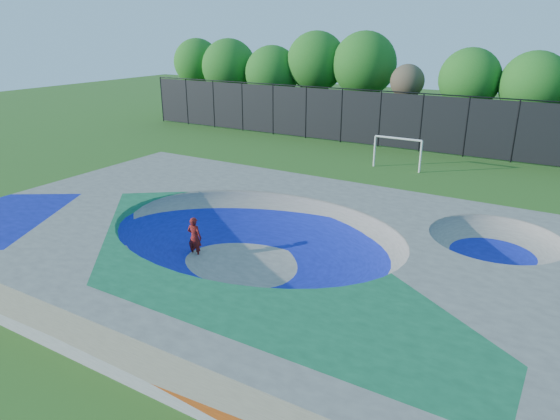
# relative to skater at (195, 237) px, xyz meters

# --- Properties ---
(ground) EXTENTS (120.00, 120.00, 0.00)m
(ground) POSITION_rel_skater_xyz_m (2.35, 0.48, -0.80)
(ground) COLOR #295617
(ground) RESTS_ON ground
(skate_deck) EXTENTS (22.00, 14.00, 1.50)m
(skate_deck) POSITION_rel_skater_xyz_m (2.35, 0.48, -0.05)
(skate_deck) COLOR gray
(skate_deck) RESTS_ON ground
(skater) EXTENTS (0.62, 0.44, 1.60)m
(skater) POSITION_rel_skater_xyz_m (0.00, 0.00, 0.00)
(skater) COLOR red
(skater) RESTS_ON ground
(skateboard) EXTENTS (0.80, 0.32, 0.05)m
(skateboard) POSITION_rel_skater_xyz_m (0.00, 0.00, -0.77)
(skateboard) COLOR black
(skateboard) RESTS_ON ground
(soccer_goal) EXTENTS (3.00, 0.12, 1.98)m
(soccer_goal) POSITION_rel_skater_xyz_m (2.50, 16.05, 0.57)
(soccer_goal) COLOR silver
(soccer_goal) RESTS_ON ground
(fence) EXTENTS (48.09, 0.09, 4.04)m
(fence) POSITION_rel_skater_xyz_m (2.35, 21.48, 1.30)
(fence) COLOR black
(fence) RESTS_ON ground
(treeline) EXTENTS (53.31, 7.38, 8.03)m
(treeline) POSITION_rel_skater_xyz_m (3.08, 26.49, 4.11)
(treeline) COLOR #4C3D26
(treeline) RESTS_ON ground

